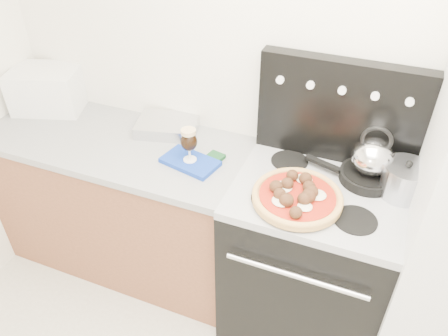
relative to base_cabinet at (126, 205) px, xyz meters
The scene contains 15 objects.
room_shell 1.59m from the base_cabinet, 41.46° to the right, with size 3.52×3.01×2.52m.
base_cabinet is the anchor object (origin of this frame).
countertop 0.45m from the base_cabinet, ahead, with size 1.48×0.63×0.04m, color #969698.
stove_body 1.11m from the base_cabinet, ahead, with size 0.76×0.65×0.88m, color black.
cooktop 1.20m from the base_cabinet, ahead, with size 0.76×0.65×0.04m, color #ADADB2.
backguard 1.35m from the base_cabinet, 12.75° to the left, with size 0.76×0.08×0.50m, color black.
toaster_oven 0.81m from the base_cabinet, 163.45° to the left, with size 0.38×0.28×0.24m, color white.
foil_sheet 0.58m from the base_cabinet, 38.58° to the left, with size 0.32×0.24×0.06m, color white.
oven_mitt 0.68m from the base_cabinet, ahead, with size 0.27×0.16×0.02m, color #1438AA.
beer_glass 0.75m from the base_cabinet, ahead, with size 0.08×0.08×0.18m, color black, non-canonical shape.
pizza_pan 1.15m from the base_cabinet, ahead, with size 0.34×0.34×0.01m, color black.
pizza 1.17m from the base_cabinet, ahead, with size 0.39×0.39×0.06m, color #EDD074, non-canonical shape.
skillet 1.40m from the base_cabinet, ahead, with size 0.26×0.26×0.05m, color black.
tea_kettle 1.45m from the base_cabinet, ahead, with size 0.18×0.18×0.20m, color silver, non-canonical shape.
stock_pot 1.55m from the base_cabinet, ahead, with size 0.20×0.20×0.14m, color #B5B7C2.
Camera 1 is at (0.25, -0.39, 2.17)m, focal length 35.00 mm.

